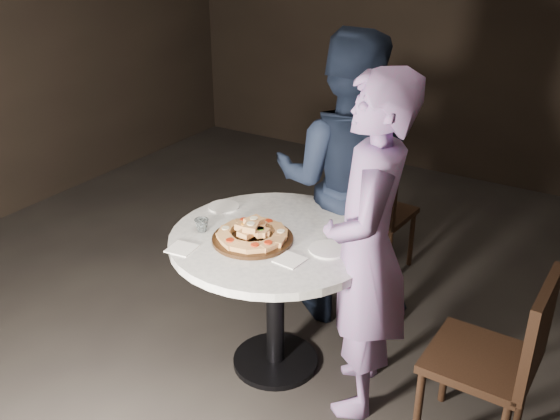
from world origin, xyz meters
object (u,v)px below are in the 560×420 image
Objects in this scene: chair_right at (503,354)px; chair_far at (374,208)px; diner_navy at (345,181)px; table at (275,261)px; focaccia_pile at (253,232)px; water_glass at (202,225)px; serving_board at (253,239)px; diner_teal at (367,251)px.

chair_far is at bearing -134.82° from chair_right.
chair_far is 0.49× the size of diner_navy.
table is 0.24m from focaccia_pile.
water_glass is (-0.29, -0.06, -0.01)m from focaccia_pile.
focaccia_pile is at bearing 64.06° from diner_navy.
chair_right reaches higher than table.
chair_far is at bearing -106.78° from diner_navy.
chair_far reaches higher than serving_board.
chair_right is 0.54× the size of diner_navy.
chair_right reaches higher than chair_far.
chair_right is (1.18, -1.23, 0.05)m from chair_far.
serving_board is 1.12× the size of focaccia_pile.
water_glass is at bearing -168.84° from focaccia_pile.
focaccia_pile reaches higher than water_glass.
water_glass is at bearing -82.45° from chair_right.
chair_far is (0.11, 1.35, -0.37)m from focaccia_pile.
chair_right is 0.55× the size of diner_teal.
water_glass is (-0.36, -0.17, 0.19)m from table.
focaccia_pile is (0.00, 0.00, 0.04)m from serving_board.
water_glass is 0.09× the size of chair_far.
diner_navy is (0.41, 0.88, 0.04)m from water_glass.
chair_right is (1.30, 0.12, -0.29)m from serving_board.
focaccia_pile is 4.95× the size of water_glass.
serving_board is 0.30m from water_glass.
table is at bearing 56.71° from serving_board.
chair_far is at bearing 87.90° from table.
water_glass is 0.90m from diner_teal.
chair_right reaches higher than serving_board.
chair_far is at bearing 85.17° from focaccia_pile.
focaccia_pile is at bearing -83.54° from chair_right.
water_glass is 1.63m from chair_right.
water_glass is 1.50m from chair_far.
serving_board is 0.24× the size of diner_teal.
diner_teal is (0.89, 0.18, 0.02)m from water_glass.
diner_navy is (0.01, -0.52, 0.40)m from chair_far.
diner_navy is (-1.18, 0.71, 0.35)m from chair_right.
table is 0.76m from diner_navy.
serving_board is 5.54× the size of water_glass.
chair_right reaches higher than focaccia_pile.
diner_navy is at bearing 85.80° from table.
table is 1.44× the size of chair_far.
serving_board is 0.47× the size of chair_far.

